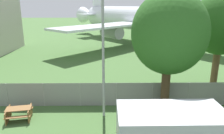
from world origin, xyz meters
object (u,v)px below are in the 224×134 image
(airplane, at_px, (153,20))
(tree_behind_benches, at_px, (169,33))
(picnic_bench_open_grass, at_px, (19,112))
(tree_near_hangar, at_px, (221,24))

(airplane, height_order, tree_behind_benches, airplane)
(picnic_bench_open_grass, relative_size, tree_near_hangar, 0.22)
(picnic_bench_open_grass, distance_m, tree_behind_benches, 10.63)
(tree_near_hangar, bearing_deg, picnic_bench_open_grass, -159.55)
(tree_near_hangar, bearing_deg, airplane, 93.96)
(airplane, bearing_deg, tree_behind_benches, -47.00)
(tree_near_hangar, bearing_deg, tree_behind_benches, -141.89)
(picnic_bench_open_grass, bearing_deg, airplane, 63.29)
(airplane, relative_size, tree_behind_benches, 4.89)
(tree_behind_benches, bearing_deg, tree_near_hangar, 38.11)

